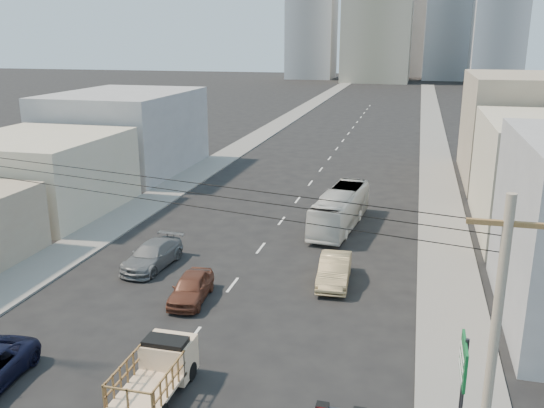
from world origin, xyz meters
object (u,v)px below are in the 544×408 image
at_px(city_bus, 340,209).
at_px(sedan_grey, 152,255).
at_px(sedan_brown, 191,287).
at_px(green_sign, 462,377).
at_px(sedan_tan, 334,270).
at_px(flatbed_pickup, 157,369).
at_px(utility_pole, 489,384).

bearing_deg(city_bus, sedan_grey, -127.74).
bearing_deg(sedan_brown, green_sign, -43.87).
bearing_deg(sedan_tan, flatbed_pickup, -116.05).
height_order(flatbed_pickup, city_bus, city_bus).
xyz_separation_m(city_bus, green_sign, (6.74, -24.17, 2.38)).
relative_size(sedan_brown, utility_pole, 0.42).
height_order(city_bus, sedan_tan, city_bus).
relative_size(city_bus, sedan_brown, 2.33).
height_order(sedan_grey, green_sign, green_sign).
relative_size(sedan_brown, green_sign, 0.84).
xyz_separation_m(flatbed_pickup, sedan_grey, (-5.83, 11.79, -0.36)).
relative_size(sedan_grey, green_sign, 1.02).
relative_size(city_bus, sedan_tan, 2.07).
bearing_deg(flatbed_pickup, sedan_tan, 67.10).
distance_m(city_bus, sedan_brown, 15.24).
height_order(sedan_tan, green_sign, green_sign).
distance_m(green_sign, utility_pole, 2.91).
bearing_deg(utility_pole, green_sign, 97.67).
relative_size(sedan_tan, utility_pole, 0.47).
bearing_deg(city_bus, flatbed_pickup, -94.34).
relative_size(sedan_grey, utility_pole, 0.51).
xyz_separation_m(city_bus, sedan_grey, (-9.89, -10.31, -0.63)).
xyz_separation_m(flatbed_pickup, utility_pole, (11.14, -4.57, 4.09)).
distance_m(city_bus, utility_pole, 27.86).
relative_size(flatbed_pickup, city_bus, 0.45).
bearing_deg(sedan_brown, sedan_grey, 131.71).
bearing_deg(green_sign, flatbed_pickup, 169.14).
bearing_deg(sedan_grey, green_sign, -35.13).
bearing_deg(city_bus, green_sign, -68.34).
relative_size(city_bus, green_sign, 1.96).
xyz_separation_m(city_bus, sedan_tan, (1.04, -10.02, -0.59)).
distance_m(city_bus, green_sign, 25.21).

